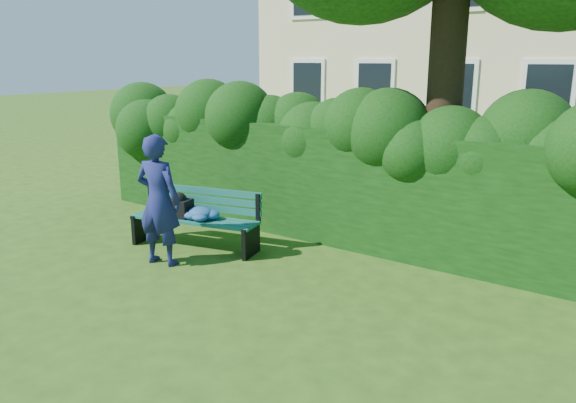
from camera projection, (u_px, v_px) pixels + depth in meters
The scene contains 4 objects.
ground at pixel (261, 281), 7.29m from camera, with size 80.00×80.00×0.00m, color #2C4C16.
hedge at pixel (348, 184), 8.79m from camera, with size 10.00×1.00×1.80m.
park_bench at pixel (194, 215), 8.51m from camera, with size 2.07×1.02×0.89m.
man_reading at pixel (159, 200), 7.72m from camera, with size 0.67×0.44×1.84m, color navy.
Camera 1 is at (4.27, -5.31, 2.81)m, focal length 35.00 mm.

